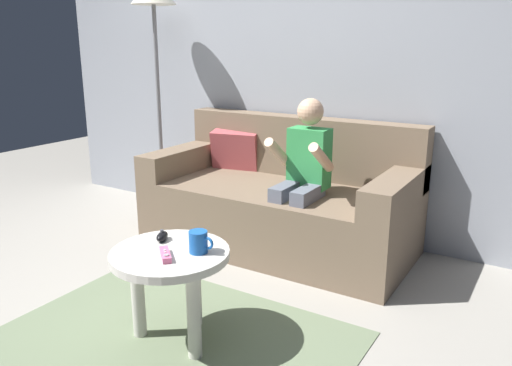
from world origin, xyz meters
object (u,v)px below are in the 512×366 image
Objects in this scene: game_remote_pink_near_edge at (165,255)px; floor_lamp at (154,10)px; nunchuk_black at (162,236)px; coffee_table at (172,269)px; coffee_mug at (199,242)px; couch at (280,202)px; person_seated_on_couch at (302,173)px.

game_remote_pink_near_edge is 0.07× the size of floor_lamp.
nunchuk_black is at bearing -48.03° from floor_lamp.
floor_lamp is at bearing 131.97° from nunchuk_black.
coffee_table is at bearing -46.92° from floor_lamp.
coffee_mug is (0.22, -0.02, 0.03)m from nunchuk_black.
nunchuk_black is (-0.14, 0.13, 0.01)m from game_remote_pink_near_edge.
person_seated_on_couch is (0.24, -0.18, 0.27)m from couch.
coffee_table is at bearing 114.34° from game_remote_pink_near_edge.
couch is 0.40m from person_seated_on_couch.
game_remote_pink_near_edge is 0.15m from coffee_mug.
nunchuk_black reaches higher than game_remote_pink_near_edge.
nunchuk_black is 0.85× the size of coffee_mug.
nunchuk_black is at bearing 148.72° from coffee_table.
person_seated_on_couch is 8.35× the size of coffee_mug.
couch reaches higher than game_remote_pink_near_edge.
game_remote_pink_near_edge is at bearing -44.39° from nunchuk_black.
couch reaches higher than coffee_table.
floor_lamp is at bearing 175.23° from couch.
floor_lamp is (-1.10, 0.09, 1.23)m from couch.
floor_lamp is (-1.14, 1.27, 1.06)m from nunchuk_black.
couch is at bearing 92.18° from nunchuk_black.
coffee_table is 0.13m from game_remote_pink_near_edge.
couch is 13.29× the size of game_remote_pink_near_edge.
couch is 1.65m from floor_lamp.
floor_lamp reaches higher than nunchuk_black.
floor_lamp reaches higher than coffee_table.
couch is 1.19m from nunchuk_black.
person_seated_on_couch is at bearing -36.77° from couch.
nunchuk_black is (-0.10, 0.06, 0.11)m from coffee_table.
coffee_mug is (0.09, 0.11, 0.04)m from game_remote_pink_near_edge.
coffee_table is (-0.09, -1.06, -0.21)m from person_seated_on_couch.
coffee_table is 4.02× the size of game_remote_pink_near_edge.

